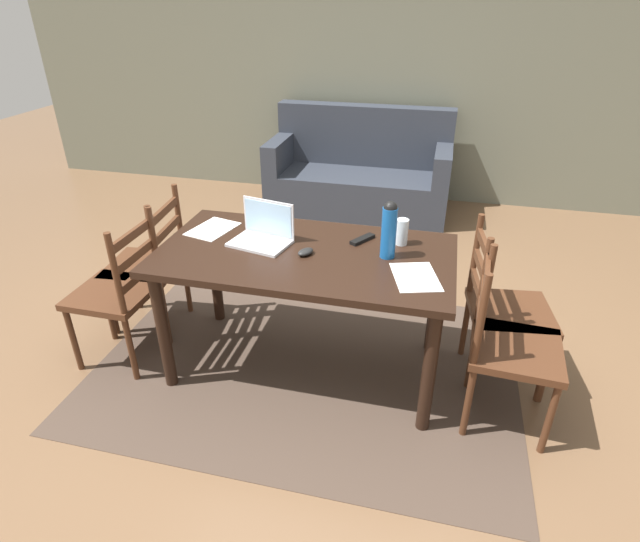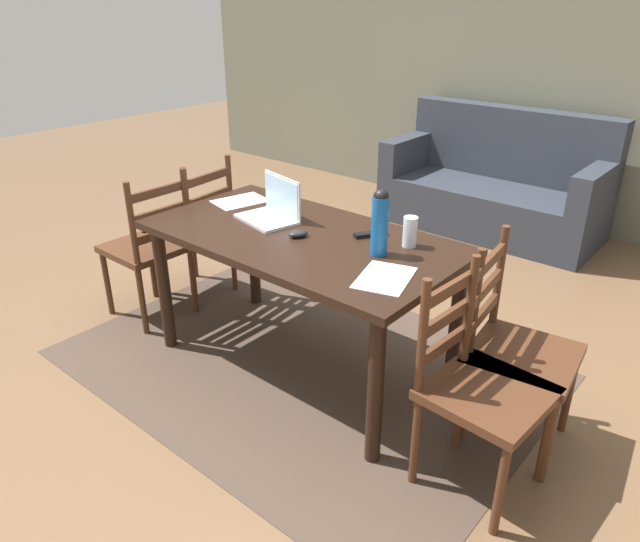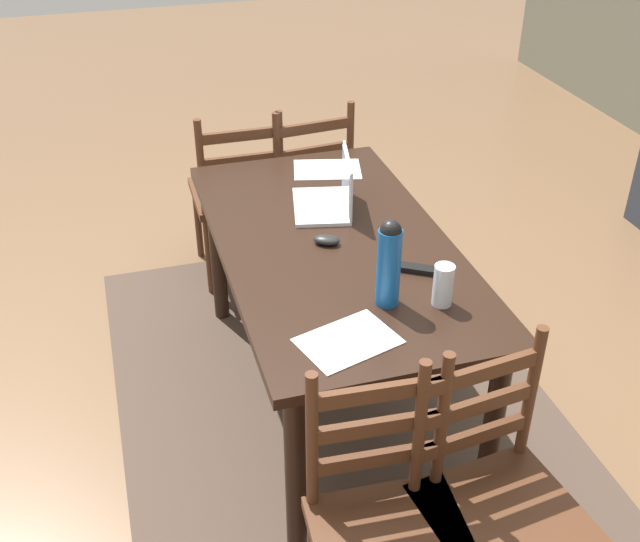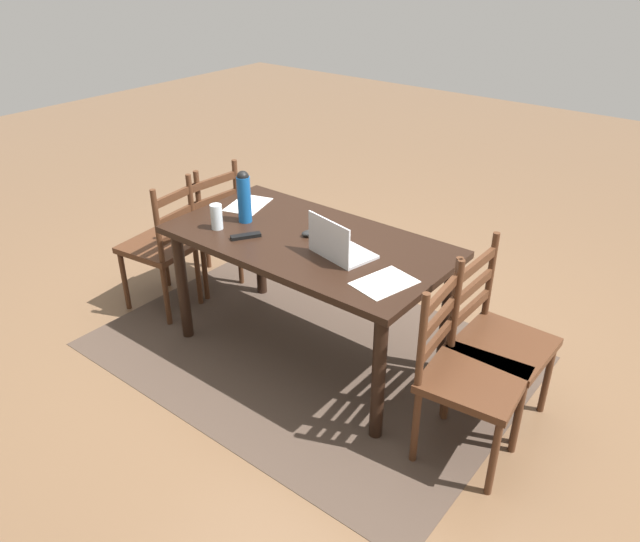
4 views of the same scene
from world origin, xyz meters
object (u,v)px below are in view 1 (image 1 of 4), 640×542
object	(u,v)px
chair_right_far	(503,310)
dining_table	(305,268)
drinking_glass	(402,232)
chair_right_near	(508,346)
water_bottle	(389,229)
tv_remote	(362,239)
computer_mouse	(306,252)
chair_left_near	(119,292)
chair_left_far	(150,265)
laptop	(264,232)
couch	(360,174)

from	to	relation	value
chair_right_far	dining_table	bearing A→B (deg)	-171.36
chair_right_far	drinking_glass	xyz separation A→B (m)	(-0.60, 0.06, 0.39)
chair_right_near	water_bottle	bearing A→B (deg)	161.55
water_bottle	tv_remote	size ratio (longest dim) A/B	1.84
computer_mouse	tv_remote	world-z (taller)	computer_mouse
chair_right_far	drinking_glass	world-z (taller)	chair_right_far
chair_left_near	computer_mouse	xyz separation A→B (m)	(1.11, 0.14, 0.33)
computer_mouse	tv_remote	distance (m)	0.36
chair_left_far	laptop	bearing A→B (deg)	-6.94
chair_left_far	water_bottle	bearing A→B (deg)	-4.71
couch	tv_remote	world-z (taller)	couch
chair_right_near	water_bottle	size ratio (longest dim) A/B	3.04
chair_right_near	water_bottle	xyz separation A→B (m)	(-0.65, 0.22, 0.48)
dining_table	chair_right_near	xyz separation A→B (m)	(1.09, -0.17, -0.21)
chair_left_far	couch	size ratio (longest dim) A/B	0.53
laptop	drinking_glass	xyz separation A→B (m)	(0.75, 0.15, 0.02)
chair_right_near	computer_mouse	bearing A→B (deg)	172.81
laptop	drinking_glass	world-z (taller)	laptop
couch	computer_mouse	size ratio (longest dim) A/B	18.00
laptop	drinking_glass	distance (m)	0.77
water_bottle	tv_remote	bearing A→B (deg)	134.74
chair_right_far	water_bottle	distance (m)	0.82
laptop	tv_remote	size ratio (longest dim) A/B	2.12
chair_right_far	drinking_glass	bearing A→B (deg)	174.56
chair_left_far	drinking_glass	xyz separation A→B (m)	(1.59, 0.05, 0.39)
chair_left_far	chair_right_near	size ratio (longest dim) A/B	1.00
couch	laptop	size ratio (longest dim) A/B	5.00
laptop	chair_left_near	bearing A→B (deg)	-163.60
dining_table	chair_right_far	world-z (taller)	chair_right_far
chair_left_far	tv_remote	world-z (taller)	chair_left_far
laptop	chair_right_near	bearing A→B (deg)	-10.17
chair_left_near	water_bottle	xyz separation A→B (m)	(1.53, 0.22, 0.48)
chair_left_near	drinking_glass	bearing A→B (deg)	13.94
couch	drinking_glass	size ratio (longest dim) A/B	12.20
chair_left_far	computer_mouse	world-z (taller)	chair_left_far
laptop	tv_remote	world-z (taller)	laptop
chair_right_far	water_bottle	world-z (taller)	water_bottle
chair_right_far	tv_remote	distance (m)	0.88
computer_mouse	dining_table	bearing A→B (deg)	141.23
chair_right_near	laptop	xyz separation A→B (m)	(-1.35, 0.24, 0.37)
dining_table	chair_right_near	world-z (taller)	chair_right_near
chair_left_near	tv_remote	bearing A→B (deg)	15.54
chair_right_near	laptop	distance (m)	1.42
chair_right_near	drinking_glass	xyz separation A→B (m)	(-0.60, 0.39, 0.39)
dining_table	chair_left_near	bearing A→B (deg)	-171.08
chair_left_near	chair_right_far	bearing A→B (deg)	8.78
couch	drinking_glass	world-z (taller)	couch
tv_remote	chair_left_far	bearing A→B (deg)	33.39
chair_left_near	dining_table	bearing A→B (deg)	8.92
chair_left_near	chair_right_far	world-z (taller)	same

